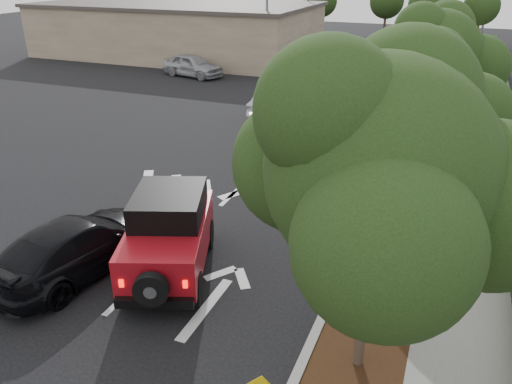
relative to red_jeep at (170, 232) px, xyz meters
The scene contains 18 objects.
ground 1.65m from the red_jeep, 109.97° to the right, with size 120.00×120.00×0.00m, color black.
curb 11.63m from the red_jeep, 68.92° to the left, with size 0.20×70.00×0.15m, color #9E9B93.
planting_strip 12.03m from the red_jeep, 64.45° to the left, with size 1.80×70.00×0.12m, color black.
sidewalk 12.96m from the red_jeep, 56.83° to the left, with size 2.00×70.00×0.12m, color gray.
hedge 13.75m from the red_jeep, 51.94° to the left, with size 0.80×70.00×0.80m, color black.
commercial_building 33.18m from the red_jeep, 119.69° to the left, with size 22.00×12.00×4.00m, color #816F59.
transmission_tower 47.16m from the red_jeep, 83.22° to the left, with size 7.00×4.00×28.00m, color slate, non-canonical shape.
street_tree_near 5.54m from the red_jeep, 18.05° to the right, with size 3.80×3.80×5.92m, color black, non-canonical shape.
street_tree_mid 7.49m from the red_jeep, 45.80° to the left, with size 3.20×3.20×5.32m, color black, non-canonical shape.
street_tree_far 12.94m from the red_jeep, 66.37° to the left, with size 3.40×3.40×5.62m, color black, non-canonical shape.
light_pole_a 25.79m from the red_jeep, 105.60° to the left, with size 2.00×0.22×9.00m, color slate, non-canonical shape.
light_pole_b 37.68m from the red_jeep, 102.16° to the left, with size 2.00×0.22×9.00m, color slate, non-canonical shape.
red_jeep is the anchor object (origin of this frame).
silver_suv_ahead 10.77m from the red_jeep, 89.03° to the left, with size 2.44×5.28×1.47m, color #A0A2A8.
black_suv_oncoming 2.38m from the red_jeep, 156.71° to the right, with size 1.99×4.90×1.42m, color black.
silver_sedan_oncoming 14.44m from the red_jeep, 98.55° to the left, with size 1.57×4.51×1.49m, color #A1A3A9.
parked_suv 23.91m from the red_jeep, 117.41° to the left, with size 1.79×4.46×1.52m, color #9D9FA5.
terracotta_planter 6.38m from the red_jeep, 14.48° to the left, with size 0.67×0.67×1.16m.
Camera 1 is at (6.56, -8.16, 7.25)m, focal length 35.00 mm.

